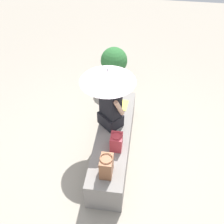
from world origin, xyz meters
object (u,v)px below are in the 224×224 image
object	(u,v)px
handbag_black	(106,166)
magazine	(122,105)
parasol	(108,76)
person_seated	(110,106)
planter_near	(114,67)
tote_bag_canvas	(116,142)

from	to	relation	value
handbag_black	magazine	xyz separation A→B (m)	(1.44, -0.04, -0.16)
parasol	person_seated	bearing A→B (deg)	-79.99
person_seated	magazine	distance (m)	0.63
parasol	handbag_black	size ratio (longest dim) A/B	3.21
parasol	planter_near	bearing A→B (deg)	4.64
person_seated	handbag_black	bearing A→B (deg)	-175.01
person_seated	parasol	distance (m)	0.56
parasol	tote_bag_canvas	bearing A→B (deg)	-158.15
handbag_black	tote_bag_canvas	xyz separation A→B (m)	(0.47, -0.07, -0.03)
magazine	person_seated	bearing A→B (deg)	170.40
handbag_black	planter_near	size ratio (longest dim) A/B	0.36
handbag_black	tote_bag_canvas	bearing A→B (deg)	-8.78
tote_bag_canvas	parasol	bearing A→B (deg)	21.85
parasol	handbag_black	distance (m)	1.24
tote_bag_canvas	planter_near	xyz separation A→B (m)	(2.15, 0.33, -0.15)
handbag_black	planter_near	world-z (taller)	planter_near
person_seated	parasol	size ratio (longest dim) A/B	0.84
person_seated	magazine	size ratio (longest dim) A/B	3.21
person_seated	tote_bag_canvas	size ratio (longest dim) A/B	3.29
handbag_black	planter_near	bearing A→B (deg)	5.54
magazine	handbag_black	bearing A→B (deg)	-176.79
person_seated	handbag_black	size ratio (longest dim) A/B	2.70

